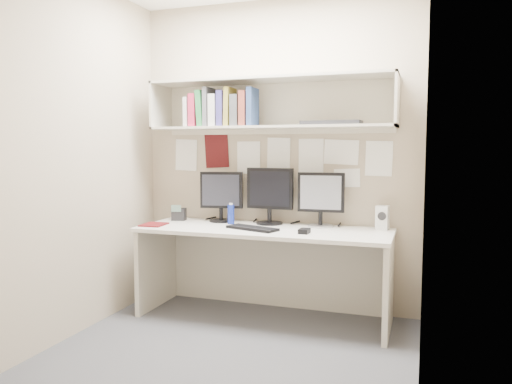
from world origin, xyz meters
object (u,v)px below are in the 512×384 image
(monitor_right, at_px, (321,197))
(speaker, at_px, (382,218))
(desk, at_px, (264,273))
(maroon_notebook, at_px, (154,225))
(monitor_center, at_px, (270,194))
(desk_phone, at_px, (179,214))
(keyboard, at_px, (252,228))
(monitor_left, at_px, (221,194))

(monitor_right, height_order, speaker, monitor_right)
(desk, xyz_separation_m, maroon_notebook, (-0.90, -0.16, 0.37))
(monitor_center, xyz_separation_m, desk_phone, (-0.82, -0.05, -0.20))
(monitor_center, height_order, monitor_right, monitor_center)
(monitor_center, relative_size, speaker, 2.51)
(desk, bearing_deg, monitor_right, 28.02)
(monitor_right, distance_m, maroon_notebook, 1.39)
(keyboard, xyz_separation_m, maroon_notebook, (-0.84, -0.06, -0.00))
(monitor_center, bearing_deg, desk_phone, -172.77)
(monitor_right, distance_m, desk_phone, 1.27)
(monitor_center, distance_m, speaker, 0.93)
(monitor_left, distance_m, speaker, 1.36)
(desk, height_order, monitor_right, monitor_right)
(desk_phone, bearing_deg, monitor_center, -8.11)
(monitor_left, bearing_deg, desk_phone, 176.40)
(keyboard, xyz_separation_m, speaker, (0.96, 0.33, 0.08))
(desk, relative_size, keyboard, 4.75)
(keyboard, bearing_deg, monitor_center, 102.42)
(monitor_center, height_order, speaker, monitor_center)
(maroon_notebook, bearing_deg, desk, 5.81)
(monitor_center, distance_m, keyboard, 0.41)
(desk_phone, bearing_deg, monitor_right, -9.37)
(keyboard, height_order, desk_phone, desk_phone)
(speaker, bearing_deg, maroon_notebook, -161.33)
(desk, distance_m, monitor_center, 0.66)
(monitor_left, xyz_separation_m, desk_phone, (-0.38, -0.05, -0.18))
(desk, bearing_deg, desk_phone, 168.78)
(monitor_left, relative_size, monitor_center, 0.92)
(monitor_center, bearing_deg, monitor_right, 3.55)
(monitor_center, distance_m, desk_phone, 0.85)
(monitor_left, relative_size, desk_phone, 3.10)
(monitor_left, xyz_separation_m, monitor_center, (0.44, -0.00, 0.02))
(monitor_center, xyz_separation_m, monitor_right, (0.43, 0.00, -0.01))
(speaker, bearing_deg, monitor_center, -173.10)
(monitor_center, relative_size, desk_phone, 3.38)
(monitor_right, distance_m, keyboard, 0.62)
(keyboard, bearing_deg, monitor_right, 54.14)
(monitor_right, xyz_separation_m, desk_phone, (-1.25, -0.05, -0.19))
(desk, distance_m, monitor_left, 0.78)
(monitor_left, height_order, monitor_center, monitor_center)
(desk, height_order, keyboard, keyboard)
(desk, xyz_separation_m, keyboard, (-0.06, -0.10, 0.37))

